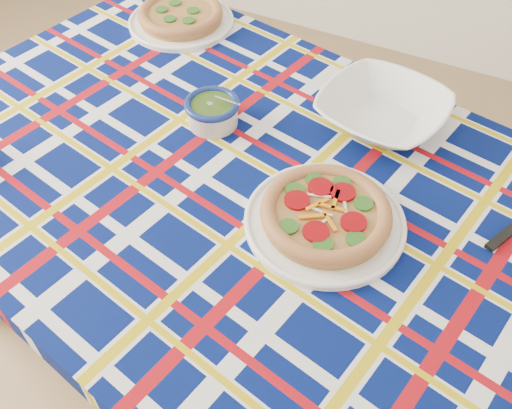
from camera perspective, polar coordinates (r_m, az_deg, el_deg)
The scene contains 7 objects.
floor at distance 1.76m, azimuth -12.33°, elevation -17.04°, with size 4.00×4.00×0.00m, color olive.
dining_table at distance 1.22m, azimuth -0.86°, elevation -0.05°, with size 1.73×1.28×0.73m.
tablecloth at distance 1.20m, azimuth -0.88°, elevation 0.72°, with size 1.59×1.01×0.10m, color #04104E, non-canonical shape.
main_focaccia_plate at distance 1.07m, azimuth 6.99°, elevation -0.91°, with size 0.32×0.32×0.06m, color #A27239, non-canonical shape.
pesto_bowl at distance 1.28m, azimuth -4.39°, elevation 9.41°, with size 0.12×0.12×0.07m, color #223B10, non-canonical shape.
serving_bowl at distance 1.31m, azimuth 12.56°, elevation 9.09°, with size 0.28×0.28×0.07m, color white.
second_focaccia_plate at distance 1.64m, azimuth -7.55°, elevation 18.27°, with size 0.30×0.30×0.05m, color #A27239, non-canonical shape.
Camera 1 is at (0.65, -0.48, 1.57)m, focal length 40.00 mm.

